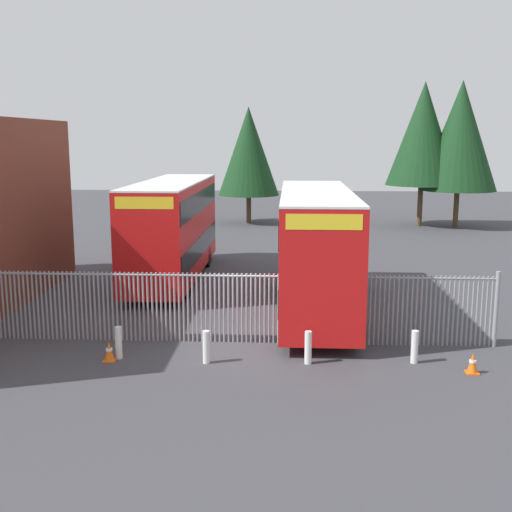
{
  "coord_description": "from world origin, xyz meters",
  "views": [
    {
      "loc": [
        1.25,
        -18.85,
        6.28
      ],
      "look_at": [
        0.0,
        4.0,
        2.0
      ],
      "focal_mm": 44.34,
      "sensor_mm": 36.0,
      "label": 1
    }
  ],
  "objects": [
    {
      "name": "ground_plane",
      "position": [
        0.0,
        8.0,
        0.0
      ],
      "size": [
        100.0,
        100.0,
        0.0
      ],
      "primitive_type": "plane",
      "color": "#3D3D42"
    },
    {
      "name": "palisade_fence",
      "position": [
        -0.43,
        0.0,
        1.18
      ],
      "size": [
        15.99,
        0.14,
        2.35
      ],
      "color": "gray",
      "rests_on": "ground"
    },
    {
      "name": "double_decker_bus_near_gate",
      "position": [
        2.18,
        3.92,
        2.42
      ],
      "size": [
        2.54,
        10.81,
        4.42
      ],
      "color": "red",
      "rests_on": "ground"
    },
    {
      "name": "double_decker_bus_behind_fence_left",
      "position": [
        -3.97,
        8.79,
        2.42
      ],
      "size": [
        2.54,
        10.81,
        4.42
      ],
      "color": "red",
      "rests_on": "ground"
    },
    {
      "name": "bollard_near_left",
      "position": [
        -3.67,
        -1.65,
        0.47
      ],
      "size": [
        0.2,
        0.2,
        0.95
      ],
      "primitive_type": "cylinder",
      "color": "silver",
      "rests_on": "ground"
    },
    {
      "name": "bollard_center_front",
      "position": [
        -1.09,
        -1.91,
        0.47
      ],
      "size": [
        0.2,
        0.2,
        0.95
      ],
      "primitive_type": "cylinder",
      "color": "silver",
      "rests_on": "ground"
    },
    {
      "name": "bollard_near_right",
      "position": [
        1.79,
        -1.8,
        0.47
      ],
      "size": [
        0.2,
        0.2,
        0.95
      ],
      "primitive_type": "cylinder",
      "color": "silver",
      "rests_on": "ground"
    },
    {
      "name": "bollard_far_right",
      "position": [
        4.8,
        -1.57,
        0.47
      ],
      "size": [
        0.2,
        0.2,
        0.95
      ],
      "primitive_type": "cylinder",
      "color": "silver",
      "rests_on": "ground"
    },
    {
      "name": "traffic_cone_by_gate",
      "position": [
        6.22,
        -2.31,
        0.29
      ],
      "size": [
        0.34,
        0.34,
        0.59
      ],
      "color": "orange",
      "rests_on": "ground"
    },
    {
      "name": "traffic_cone_mid_forecourt",
      "position": [
        -3.88,
        -1.9,
        0.29
      ],
      "size": [
        0.34,
        0.34,
        0.59
      ],
      "color": "orange",
      "rests_on": "ground"
    },
    {
      "name": "tree_tall_back",
      "position": [
        -1.86,
        28.07,
        5.32
      ],
      "size": [
        4.5,
        4.5,
        8.54
      ],
      "color": "#4C3823",
      "rests_on": "ground"
    },
    {
      "name": "tree_short_side",
      "position": [
        13.04,
        26.64,
        6.43
      ],
      "size": [
        5.31,
        5.31,
        10.23
      ],
      "color": "#4C3823",
      "rests_on": "ground"
    },
    {
      "name": "tree_mid_row",
      "position": [
        10.6,
        27.21,
        6.58
      ],
      "size": [
        5.06,
        5.06,
        10.2
      ],
      "color": "#4C3823",
      "rests_on": "ground"
    }
  ]
}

